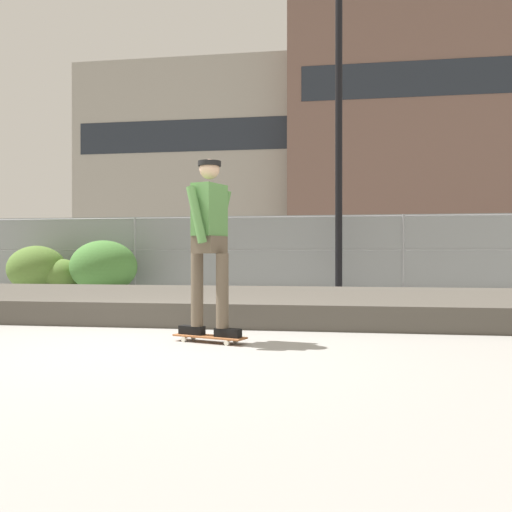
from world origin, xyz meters
name	(u,v)px	position (x,y,z in m)	size (l,w,h in m)	color
ground_plane	(146,349)	(0.00, 0.00, 0.00)	(120.00, 120.00, 0.00)	gray
gravel_berm	(221,303)	(0.00, 3.38, 0.16)	(12.87, 3.88, 0.31)	#4C473F
skateboard	(210,337)	(0.52, 0.47, 0.06)	(0.82, 0.44, 0.07)	#9E5B33
skater	(210,235)	(0.52, 0.47, 1.12)	(0.71, 0.62, 1.84)	black
chain_fence	(264,253)	(0.00, 8.25, 0.93)	(19.83, 0.06, 1.85)	gray
street_lamp	(339,87)	(1.80, 7.50, 4.68)	(0.44, 0.44, 7.63)	black
parked_car_near	(181,256)	(-3.00, 11.35, 0.84)	(4.41, 1.97, 1.66)	maroon
parked_car_mid	(375,257)	(2.85, 11.75, 0.84)	(4.53, 2.21, 1.66)	#B7BABF
library_building	(207,173)	(-10.23, 44.04, 8.23)	(19.20, 13.57, 16.45)	gray
office_block	(455,135)	(10.91, 41.88, 10.54)	(25.92, 14.20, 21.08)	brown
shrub_left	(37,269)	(-5.44, 7.34, 0.56)	(1.45, 1.18, 1.12)	#567A33
shrub_center	(61,275)	(-4.81, 7.36, 0.40)	(1.03, 0.85, 0.80)	#567A33
shrub_right	(103,267)	(-3.67, 7.22, 0.62)	(1.60, 1.31, 1.24)	#477F38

